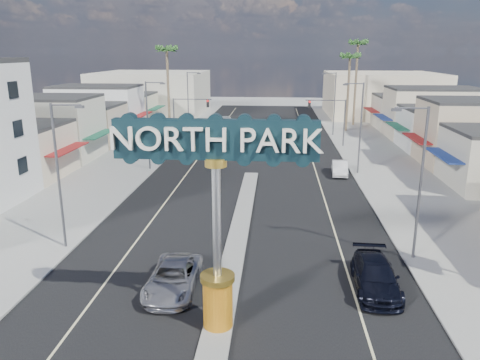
% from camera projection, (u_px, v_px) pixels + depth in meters
% --- Properties ---
extents(ground, '(160.00, 160.00, 0.00)m').
position_uv_depth(ground, '(252.00, 172.00, 47.68)').
color(ground, gray).
rests_on(ground, ground).
extents(road, '(20.00, 120.00, 0.01)m').
position_uv_depth(road, '(252.00, 172.00, 47.68)').
color(road, black).
rests_on(road, ground).
extents(median_island, '(1.30, 30.00, 0.16)m').
position_uv_depth(median_island, '(240.00, 228.00, 32.28)').
color(median_island, gray).
rests_on(median_island, ground).
extents(sidewalk_left, '(8.00, 120.00, 0.12)m').
position_uv_depth(sidewalk_left, '(118.00, 169.00, 48.72)').
color(sidewalk_left, gray).
rests_on(sidewalk_left, ground).
extents(sidewalk_right, '(8.00, 120.00, 0.12)m').
position_uv_depth(sidewalk_right, '(392.00, 174.00, 46.60)').
color(sidewalk_right, gray).
rests_on(sidewalk_right, ground).
extents(storefront_row_left, '(12.00, 42.00, 6.00)m').
position_uv_depth(storefront_row_left, '(75.00, 121.00, 61.19)').
color(storefront_row_left, beige).
rests_on(storefront_row_left, ground).
extents(storefront_row_right, '(12.00, 42.00, 6.00)m').
position_uv_depth(storefront_row_right, '(452.00, 126.00, 57.56)').
color(storefront_row_right, '#B7B29E').
rests_on(storefront_row_right, ground).
extents(backdrop_far_left, '(20.00, 20.00, 8.00)m').
position_uv_depth(backdrop_far_left, '(152.00, 93.00, 91.52)').
color(backdrop_far_left, '#B7B29E').
rests_on(backdrop_far_left, ground).
extents(backdrop_far_right, '(20.00, 20.00, 8.00)m').
position_uv_depth(backdrop_far_right, '(381.00, 94.00, 88.19)').
color(backdrop_far_right, beige).
rests_on(backdrop_far_right, ground).
extents(gateway_sign, '(8.20, 1.50, 9.15)m').
position_uv_depth(gateway_sign, '(216.00, 202.00, 19.17)').
color(gateway_sign, '#B45E0D').
rests_on(gateway_sign, median_island).
extents(traffic_signal_left, '(5.09, 0.45, 6.00)m').
position_uv_depth(traffic_signal_left, '(187.00, 112.00, 60.68)').
color(traffic_signal_left, '#47474C').
rests_on(traffic_signal_left, ground).
extents(traffic_signal_right, '(5.09, 0.45, 6.00)m').
position_uv_depth(traffic_signal_right, '(330.00, 113.00, 59.29)').
color(traffic_signal_right, '#47474C').
rests_on(traffic_signal_right, ground).
extents(streetlight_l_near, '(2.03, 0.22, 9.00)m').
position_uv_depth(streetlight_l_near, '(60.00, 169.00, 27.90)').
color(streetlight_l_near, '#47474C').
rests_on(streetlight_l_near, ground).
extents(streetlight_l_mid, '(2.03, 0.22, 9.00)m').
position_uv_depth(streetlight_l_mid, '(149.00, 121.00, 47.12)').
color(streetlight_l_mid, '#47474C').
rests_on(streetlight_l_mid, ground).
extents(streetlight_l_far, '(2.03, 0.22, 9.00)m').
position_uv_depth(streetlight_l_far, '(189.00, 99.00, 68.26)').
color(streetlight_l_far, '#47474C').
rests_on(streetlight_l_far, ground).
extents(streetlight_r_near, '(2.03, 0.22, 9.00)m').
position_uv_depth(streetlight_r_near, '(418.00, 177.00, 26.32)').
color(streetlight_r_near, '#47474C').
rests_on(streetlight_r_near, ground).
extents(streetlight_r_mid, '(2.03, 0.22, 9.00)m').
position_uv_depth(streetlight_r_mid, '(359.00, 124.00, 45.54)').
color(streetlight_r_mid, '#47474C').
rests_on(streetlight_r_mid, ground).
extents(streetlight_r_far, '(2.03, 0.22, 9.00)m').
position_uv_depth(streetlight_r_far, '(333.00, 101.00, 66.68)').
color(streetlight_r_far, '#47474C').
rests_on(streetlight_r_far, ground).
extents(palm_left_far, '(2.60, 2.60, 13.10)m').
position_uv_depth(palm_left_far, '(167.00, 54.00, 64.82)').
color(palm_left_far, brown).
rests_on(palm_left_far, ground).
extents(palm_right_mid, '(2.60, 2.60, 12.10)m').
position_uv_depth(palm_right_mid, '(350.00, 60.00, 68.86)').
color(palm_right_mid, brown).
rests_on(palm_right_mid, ground).
extents(palm_right_far, '(2.60, 2.60, 14.10)m').
position_uv_depth(palm_right_far, '(358.00, 48.00, 74.00)').
color(palm_right_far, brown).
rests_on(palm_right_far, ground).
extents(suv_left, '(2.44, 5.28, 1.47)m').
position_uv_depth(suv_left, '(173.00, 278.00, 23.84)').
color(suv_left, '#A7A6AB').
rests_on(suv_left, ground).
extents(suv_right, '(2.33, 5.35, 1.53)m').
position_uv_depth(suv_right, '(376.00, 276.00, 23.93)').
color(suv_right, black).
rests_on(suv_right, ground).
extents(car_parked_right, '(1.77, 4.29, 1.38)m').
position_uv_depth(car_parked_right, '(340.00, 168.00, 46.39)').
color(car_parked_right, silver).
rests_on(car_parked_right, ground).
extents(city_bus, '(3.18, 11.74, 3.24)m').
position_uv_depth(city_bus, '(215.00, 133.00, 60.81)').
color(city_bus, silver).
rests_on(city_bus, ground).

